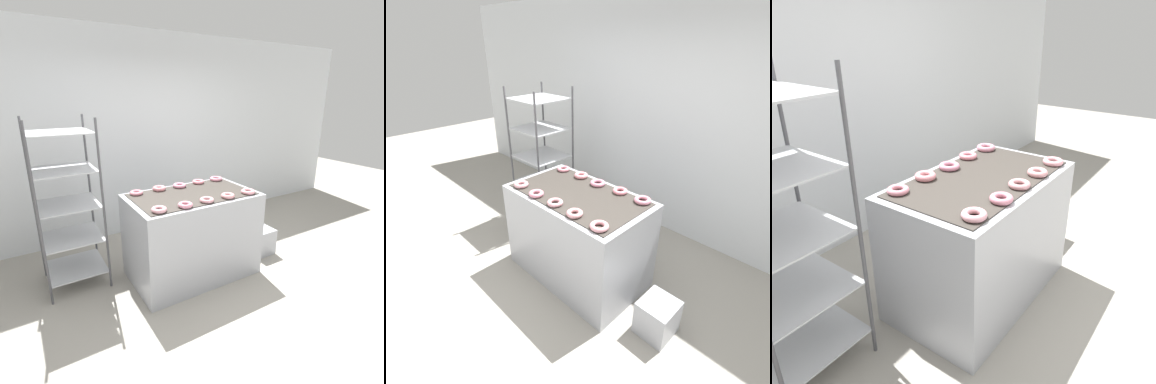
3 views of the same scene
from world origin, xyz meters
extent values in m
plane|color=#9E998E|center=(0.00, 0.00, 0.00)|extent=(14.00, 14.00, 0.00)
cube|color=silver|center=(0.00, 2.12, 1.40)|extent=(8.00, 0.05, 2.80)
cube|color=#A8AAB2|center=(0.00, 0.66, 0.48)|extent=(1.37, 0.81, 0.95)
cube|color=#38332D|center=(0.00, 0.66, 0.96)|extent=(1.26, 0.71, 0.01)
cube|color=#262628|center=(0.38, 0.29, 0.67)|extent=(0.12, 0.07, 0.10)
cylinder|color=#4C4C51|center=(-1.47, 0.87, 0.89)|extent=(0.02, 0.02, 1.78)
cylinder|color=#4C4C51|center=(-0.89, 0.87, 0.89)|extent=(0.02, 0.02, 1.78)
cylinder|color=#4C4C51|center=(-1.47, 1.44, 0.89)|extent=(0.02, 0.02, 1.78)
cylinder|color=#4C4C51|center=(-0.89, 1.44, 0.89)|extent=(0.02, 0.02, 1.78)
cube|color=#B7BABF|center=(-1.18, 1.16, 0.18)|extent=(0.58, 0.57, 0.01)
cube|color=#B7BABF|center=(-1.18, 1.16, 0.54)|extent=(0.58, 0.57, 0.01)
cube|color=#B7BABF|center=(-1.18, 1.16, 0.91)|extent=(0.58, 0.57, 0.01)
cube|color=#B7BABF|center=(-1.18, 1.16, 1.27)|extent=(0.58, 0.57, 0.01)
cube|color=#B7BABF|center=(-1.18, 1.16, 1.63)|extent=(0.58, 0.57, 0.01)
cube|color=#A8AAB2|center=(1.00, 0.61, 0.17)|extent=(0.29, 0.30, 0.33)
torus|color=pink|center=(-0.52, 0.37, 0.98)|extent=(0.14, 0.14, 0.04)
torus|color=#D17E90|center=(-0.25, 0.35, 0.98)|extent=(0.14, 0.14, 0.04)
torus|color=#D08D94|center=(0.00, 0.37, 0.98)|extent=(0.14, 0.14, 0.04)
torus|color=#CF8B8F|center=(0.26, 0.36, 0.98)|extent=(0.14, 0.14, 0.04)
torus|color=pink|center=(0.53, 0.36, 0.98)|extent=(0.15, 0.15, 0.04)
torus|color=pink|center=(-0.52, 0.94, 0.98)|extent=(0.14, 0.14, 0.04)
torus|color=pink|center=(-0.25, 0.95, 0.98)|extent=(0.15, 0.15, 0.04)
torus|color=pink|center=(0.00, 0.94, 0.98)|extent=(0.15, 0.15, 0.04)
torus|color=pink|center=(0.27, 0.96, 0.98)|extent=(0.14, 0.14, 0.04)
torus|color=pink|center=(0.52, 0.96, 0.98)|extent=(0.15, 0.15, 0.04)
camera|label=1|loc=(-1.55, -1.95, 1.98)|focal=28.00mm
camera|label=2|loc=(1.79, -1.12, 2.28)|focal=28.00mm
camera|label=3|loc=(-2.00, -0.62, 1.93)|focal=35.00mm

